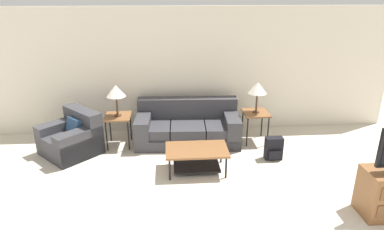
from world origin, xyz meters
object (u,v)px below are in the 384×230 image
table_lamp_right (258,88)px  backpack (274,149)px  side_table_left (118,119)px  table_lamp_left (116,91)px  coffee_table (197,154)px  armchair (72,139)px  couch (188,127)px  side_table_right (256,115)px

table_lamp_right → backpack: bearing=-78.8°
side_table_left → table_lamp_left: table_lamp_left is taller
side_table_left → table_lamp_left: 0.56m
side_table_left → backpack: bearing=-15.5°
table_lamp_left → backpack: 3.10m
coffee_table → backpack: (1.43, 0.33, -0.10)m
coffee_table → side_table_left: bearing=142.0°
armchair → side_table_left: armchair is taller
couch → side_table_right: bearing=-4.2°
coffee_table → backpack: 1.47m
table_lamp_left → couch: bearing=4.2°
side_table_left → table_lamp_right: table_lamp_right is taller
couch → armchair: (-2.19, -0.37, -0.00)m
side_table_right → table_lamp_left: 2.76m
coffee_table → table_lamp_right: table_lamp_right is taller
side_table_left → side_table_right: 2.70m
side_table_right → table_lamp_left: (-2.70, 0.00, 0.56)m
coffee_table → side_table_right: side_table_right is taller
armchair → coffee_table: armchair is taller
armchair → table_lamp_right: 3.64m
coffee_table → backpack: bearing=12.9°
couch → table_lamp_right: size_ratio=3.39×
couch → table_lamp_right: 1.58m
couch → side_table_left: 1.38m
armchair → table_lamp_right: bearing=4.4°
couch → side_table_right: couch is taller
side_table_right → backpack: bearing=-78.8°
armchair → table_lamp_right: (3.54, 0.27, 0.82)m
backpack → couch: bearing=149.4°
coffee_table → side_table_left: (-1.43, 1.12, 0.24)m
couch → side_table_left: size_ratio=3.33×
table_lamp_right → coffee_table: bearing=-138.7°
armchair → side_table_left: 0.92m
side_table_left → table_lamp_left: bearing=90.0°
side_table_left → side_table_right: size_ratio=1.00×
backpack → table_lamp_right: bearing=101.2°
armchair → table_lamp_right: size_ratio=2.10×
couch → side_table_left: bearing=-175.8°
coffee_table → table_lamp_left: size_ratio=1.70×
table_lamp_right → couch: bearing=175.8°
couch → table_lamp_left: (-1.35, -0.10, 0.82)m
armchair → side_table_right: bearing=4.4°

